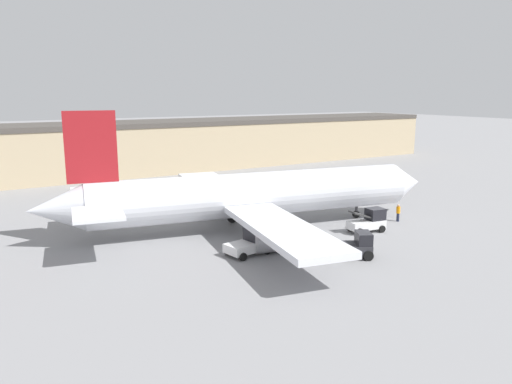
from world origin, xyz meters
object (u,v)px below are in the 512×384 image
airplane (247,196)px  belt_loader_truck (369,221)px  ground_crew_worker (398,212)px  baggage_tug (251,242)px  pushback_tug (357,245)px

airplane → belt_loader_truck: 11.30m
airplane → ground_crew_worker: (14.03, -5.25, -2.21)m
ground_crew_worker → baggage_tug: 17.39m
ground_crew_worker → pushback_tug: 12.29m
pushback_tug → ground_crew_worker: bearing=58.6°
baggage_tug → belt_loader_truck: (12.35, -0.07, 0.07)m
baggage_tug → pushback_tug: bearing=-46.0°
airplane → pushback_tug: size_ratio=11.68×
airplane → baggage_tug: 7.53m
baggage_tug → ground_crew_worker: bearing=-6.0°
belt_loader_truck → pushback_tug: 7.46m
airplane → pushback_tug: bearing=-63.3°
airplane → baggage_tug: size_ratio=10.13×
airplane → baggage_tug: bearing=-107.2°
baggage_tug → belt_loader_truck: size_ratio=1.04×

